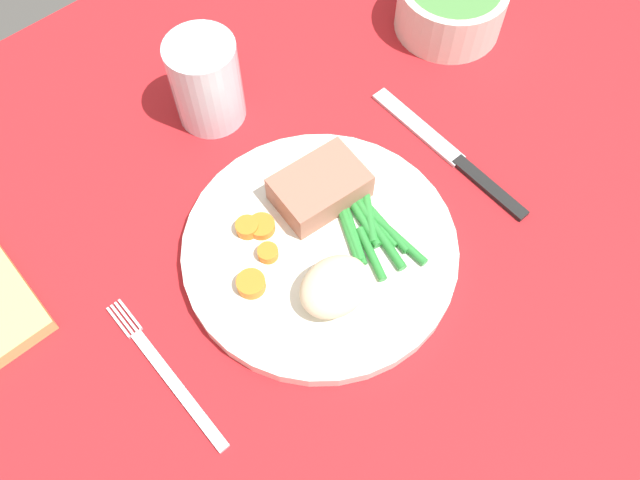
{
  "coord_description": "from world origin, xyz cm",
  "views": [
    {
      "loc": [
        -17.13,
        -20.17,
        56.02
      ],
      "look_at": [
        1.0,
        0.83,
        4.6
      ],
      "focal_mm": 36.49,
      "sensor_mm": 36.0,
      "label": 1
    }
  ],
  "objects_px": {
    "dinner_plate": "(320,249)",
    "fork": "(167,374)",
    "knife": "(451,155)",
    "meat_portion": "(320,188)",
    "water_glass": "(207,86)",
    "salad_bowl": "(451,4)"
  },
  "relations": [
    {
      "from": "water_glass",
      "to": "knife",
      "type": "bearing_deg",
      "value": -53.66
    },
    {
      "from": "meat_portion",
      "to": "salad_bowl",
      "type": "bearing_deg",
      "value": 18.11
    },
    {
      "from": "meat_portion",
      "to": "fork",
      "type": "distance_m",
      "value": 0.21
    },
    {
      "from": "dinner_plate",
      "to": "fork",
      "type": "xyz_separation_m",
      "value": [
        -0.17,
        -0.0,
        -0.01
      ]
    },
    {
      "from": "water_glass",
      "to": "salad_bowl",
      "type": "bearing_deg",
      "value": -14.68
    },
    {
      "from": "dinner_plate",
      "to": "meat_portion",
      "type": "height_order",
      "value": "meat_portion"
    },
    {
      "from": "salad_bowl",
      "to": "water_glass",
      "type": "bearing_deg",
      "value": 165.32
    },
    {
      "from": "water_glass",
      "to": "salad_bowl",
      "type": "height_order",
      "value": "water_glass"
    },
    {
      "from": "meat_portion",
      "to": "knife",
      "type": "relative_size",
      "value": 0.41
    },
    {
      "from": "salad_bowl",
      "to": "meat_portion",
      "type": "bearing_deg",
      "value": -161.89
    },
    {
      "from": "salad_bowl",
      "to": "dinner_plate",
      "type": "bearing_deg",
      "value": -157.11
    },
    {
      "from": "dinner_plate",
      "to": "fork",
      "type": "relative_size",
      "value": 1.53
    },
    {
      "from": "meat_portion",
      "to": "water_glass",
      "type": "xyz_separation_m",
      "value": [
        -0.01,
        0.16,
        0.01
      ]
    },
    {
      "from": "dinner_plate",
      "to": "fork",
      "type": "distance_m",
      "value": 0.17
    },
    {
      "from": "fork",
      "to": "knife",
      "type": "xyz_separation_m",
      "value": [
        0.35,
        -0.0,
        -0.0
      ]
    },
    {
      "from": "knife",
      "to": "salad_bowl",
      "type": "xyz_separation_m",
      "value": [
        0.13,
        0.13,
        0.03
      ]
    },
    {
      "from": "knife",
      "to": "water_glass",
      "type": "bearing_deg",
      "value": 122.24
    },
    {
      "from": "meat_portion",
      "to": "fork",
      "type": "bearing_deg",
      "value": -168.46
    },
    {
      "from": "meat_portion",
      "to": "fork",
      "type": "xyz_separation_m",
      "value": [
        -0.21,
        -0.04,
        -0.03
      ]
    },
    {
      "from": "knife",
      "to": "fork",
      "type": "bearing_deg",
      "value": 175.85
    },
    {
      "from": "knife",
      "to": "salad_bowl",
      "type": "distance_m",
      "value": 0.19
    },
    {
      "from": "meat_portion",
      "to": "water_glass",
      "type": "bearing_deg",
      "value": 93.79
    }
  ]
}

